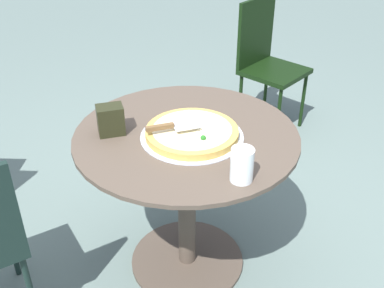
{
  "coord_description": "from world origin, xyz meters",
  "views": [
    {
      "loc": [
        0.17,
        -1.57,
        1.64
      ],
      "look_at": [
        0.02,
        -0.02,
        0.67
      ],
      "focal_mm": 43.4,
      "sensor_mm": 36.0,
      "label": 1
    }
  ],
  "objects_px": {
    "patio_table": "(187,177)",
    "napkin_dispenser": "(111,120)",
    "patio_chair_far": "(266,57)",
    "pizza_server": "(172,126)",
    "pizza_on_tray": "(192,133)",
    "drinking_cup": "(242,165)"
  },
  "relations": [
    {
      "from": "pizza_on_tray",
      "to": "pizza_server",
      "type": "distance_m",
      "value": 0.09
    },
    {
      "from": "napkin_dispenser",
      "to": "patio_chair_far",
      "type": "bearing_deg",
      "value": 42.31
    },
    {
      "from": "pizza_server",
      "to": "napkin_dispenser",
      "type": "relative_size",
      "value": 1.79
    },
    {
      "from": "pizza_on_tray",
      "to": "napkin_dispenser",
      "type": "xyz_separation_m",
      "value": [
        -0.32,
        -0.0,
        0.04
      ]
    },
    {
      "from": "pizza_server",
      "to": "napkin_dispenser",
      "type": "height_order",
      "value": "napkin_dispenser"
    },
    {
      "from": "patio_table",
      "to": "napkin_dispenser",
      "type": "bearing_deg",
      "value": -175.38
    },
    {
      "from": "pizza_on_tray",
      "to": "pizza_server",
      "type": "xyz_separation_m",
      "value": [
        -0.07,
        -0.02,
        0.04
      ]
    },
    {
      "from": "patio_table",
      "to": "patio_chair_far",
      "type": "distance_m",
      "value": 1.43
    },
    {
      "from": "napkin_dispenser",
      "to": "pizza_on_tray",
      "type": "bearing_deg",
      "value": -21.35
    },
    {
      "from": "patio_table",
      "to": "napkin_dispenser",
      "type": "distance_m",
      "value": 0.4
    },
    {
      "from": "pizza_on_tray",
      "to": "drinking_cup",
      "type": "height_order",
      "value": "drinking_cup"
    },
    {
      "from": "pizza_server",
      "to": "drinking_cup",
      "type": "distance_m",
      "value": 0.36
    },
    {
      "from": "pizza_server",
      "to": "patio_chair_far",
      "type": "xyz_separation_m",
      "value": [
        0.44,
        1.43,
        -0.26
      ]
    },
    {
      "from": "pizza_server",
      "to": "drinking_cup",
      "type": "relative_size",
      "value": 1.75
    },
    {
      "from": "patio_table",
      "to": "pizza_on_tray",
      "type": "xyz_separation_m",
      "value": [
        0.02,
        -0.02,
        0.23
      ]
    },
    {
      "from": "drinking_cup",
      "to": "pizza_server",
      "type": "bearing_deg",
      "value": 137.61
    },
    {
      "from": "patio_table",
      "to": "pizza_server",
      "type": "bearing_deg",
      "value": -135.92
    },
    {
      "from": "pizza_server",
      "to": "drinking_cup",
      "type": "xyz_separation_m",
      "value": [
        0.26,
        -0.24,
        0.0
      ]
    },
    {
      "from": "pizza_server",
      "to": "pizza_on_tray",
      "type": "bearing_deg",
      "value": 18.88
    },
    {
      "from": "patio_table",
      "to": "patio_chair_far",
      "type": "relative_size",
      "value": 1.02
    },
    {
      "from": "pizza_on_tray",
      "to": "pizza_server",
      "type": "bearing_deg",
      "value": -161.12
    },
    {
      "from": "pizza_on_tray",
      "to": "patio_chair_far",
      "type": "relative_size",
      "value": 0.46
    }
  ]
}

